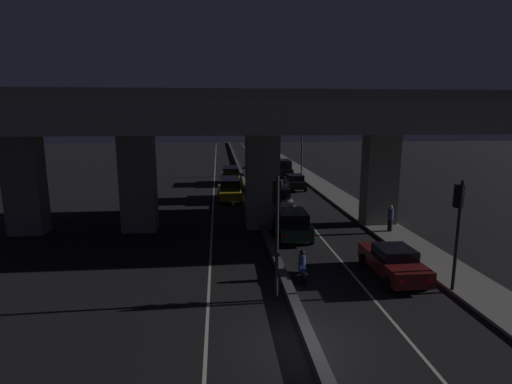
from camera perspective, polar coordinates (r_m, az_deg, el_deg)
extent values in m
plane|color=black|center=(13.91, 7.69, -20.96)|extent=(200.00, 200.00, 0.00)
cube|color=beige|center=(47.07, -5.95, 1.85)|extent=(0.12, 126.00, 0.00)
cube|color=beige|center=(47.47, 2.14, 1.97)|extent=(0.12, 126.00, 0.00)
cube|color=#4C4C51|center=(47.12, -1.89, 2.11)|extent=(0.41, 126.00, 0.33)
cube|color=gray|center=(41.58, 9.78, 0.65)|extent=(2.43, 126.00, 0.13)
cube|color=gray|center=(26.42, -16.48, 1.40)|extent=(2.14, 1.46, 6.36)
cube|color=gray|center=(28.07, 17.25, 1.89)|extent=(2.14, 1.46, 6.36)
cube|color=gray|center=(26.08, 0.91, 1.73)|extent=(2.14, 1.46, 6.36)
cube|color=gray|center=(28.56, -30.14, 1.05)|extent=(2.14, 1.46, 6.36)
cube|color=gray|center=(25.75, 0.93, 10.64)|extent=(35.83, 12.27, 1.73)
cube|color=#333335|center=(25.78, 0.94, 13.56)|extent=(35.83, 0.40, 0.90)
cylinder|color=black|center=(15.77, 3.00, -6.82)|extent=(0.14, 0.14, 5.06)
cube|color=black|center=(15.48, 2.97, -0.07)|extent=(0.30, 0.28, 0.95)
sphere|color=red|center=(15.58, 2.90, 1.11)|extent=(0.18, 0.18, 0.18)
sphere|color=black|center=(15.63, 2.89, 0.04)|extent=(0.18, 0.18, 0.18)
sphere|color=black|center=(15.69, 2.88, -1.03)|extent=(0.18, 0.18, 0.18)
cylinder|color=black|center=(18.42, 26.81, -5.86)|extent=(0.14, 0.14, 4.77)
cube|color=black|center=(18.18, 26.97, -0.52)|extent=(0.30, 0.28, 0.95)
sphere|color=red|center=(18.26, 26.80, 0.48)|extent=(0.18, 0.18, 0.18)
sphere|color=black|center=(18.31, 26.72, -0.43)|extent=(0.18, 0.18, 0.18)
sphere|color=black|center=(18.36, 26.64, -1.34)|extent=(0.18, 0.18, 0.18)
cylinder|color=#2D2D30|center=(49.67, 6.58, 6.92)|extent=(0.18, 0.18, 7.96)
cylinder|color=#2D2D30|center=(49.39, 5.67, 11.37)|extent=(1.74, 0.10, 0.10)
ellipsoid|color=#F2B759|center=(49.23, 4.66, 11.27)|extent=(0.56, 0.32, 0.24)
cube|color=#591414|center=(19.53, 18.96, -9.62)|extent=(1.79, 4.28, 0.69)
cube|color=black|center=(19.26, 19.19, -8.12)|extent=(1.55, 1.72, 0.46)
cylinder|color=black|center=(20.53, 15.05, -9.41)|extent=(0.21, 0.67, 0.67)
cylinder|color=black|center=(21.19, 19.40, -9.02)|extent=(0.21, 0.67, 0.67)
cylinder|color=black|center=(18.14, 18.29, -12.36)|extent=(0.21, 0.67, 0.67)
cylinder|color=black|center=(18.88, 23.10, -11.76)|extent=(0.21, 0.67, 0.67)
cube|color=red|center=(17.48, 20.10, -12.02)|extent=(0.18, 0.03, 0.11)
cube|color=red|center=(18.04, 23.65, -11.57)|extent=(0.18, 0.03, 0.11)
cube|color=black|center=(24.34, 5.20, -4.96)|extent=(1.99, 4.10, 0.72)
cube|color=black|center=(24.17, 5.23, -3.43)|extent=(1.72, 2.47, 0.62)
cylinder|color=black|center=(25.59, 2.68, -4.97)|extent=(0.22, 0.69, 0.68)
cylinder|color=black|center=(25.86, 6.75, -4.87)|extent=(0.22, 0.69, 0.68)
cylinder|color=black|center=(23.05, 3.43, -6.77)|extent=(0.22, 0.69, 0.68)
cylinder|color=black|center=(23.35, 7.94, -6.63)|extent=(0.22, 0.69, 0.68)
cube|color=red|center=(22.31, 4.34, -6.32)|extent=(0.18, 0.03, 0.11)
cube|color=red|center=(22.53, 7.67, -6.22)|extent=(0.18, 0.03, 0.11)
cube|color=silver|center=(32.29, 3.22, -1.12)|extent=(1.92, 4.77, 0.60)
cube|color=black|center=(32.15, 3.24, 0.08)|extent=(1.65, 2.87, 0.78)
cylinder|color=black|center=(33.77, 1.43, -1.10)|extent=(0.22, 0.66, 0.65)
cylinder|color=black|center=(33.97, 4.36, -1.05)|extent=(0.22, 0.66, 0.65)
cylinder|color=black|center=(30.75, 1.95, -2.29)|extent=(0.22, 0.66, 0.65)
cylinder|color=black|center=(30.96, 5.17, -2.24)|extent=(0.22, 0.66, 0.65)
cube|color=red|center=(29.91, 2.58, -2.02)|extent=(0.18, 0.04, 0.11)
cube|color=red|center=(30.07, 4.95, -1.98)|extent=(0.18, 0.04, 0.11)
cube|color=black|center=(40.29, 5.56, 1.30)|extent=(1.75, 3.97, 0.68)
cube|color=black|center=(40.00, 5.62, 2.11)|extent=(1.52, 1.91, 0.53)
cylinder|color=black|center=(41.48, 4.09, 1.13)|extent=(0.21, 0.66, 0.66)
cylinder|color=black|center=(41.76, 6.36, 1.15)|extent=(0.21, 0.66, 0.66)
cylinder|color=black|center=(38.94, 4.68, 0.48)|extent=(0.21, 0.66, 0.66)
cylinder|color=black|center=(39.25, 7.08, 0.51)|extent=(0.21, 0.66, 0.66)
cube|color=red|center=(38.25, 5.21, 0.85)|extent=(0.18, 0.03, 0.11)
cube|color=red|center=(38.48, 6.96, 0.87)|extent=(0.18, 0.03, 0.11)
cube|color=black|center=(48.76, 3.93, 3.01)|extent=(2.00, 3.99, 0.73)
cube|color=black|center=(48.75, 3.93, 4.03)|extent=(1.75, 2.88, 0.99)
cylinder|color=black|center=(49.97, 2.67, 2.79)|extent=(0.22, 0.66, 0.65)
cylinder|color=black|center=(50.22, 4.78, 2.81)|extent=(0.22, 0.66, 0.65)
cylinder|color=black|center=(47.42, 3.03, 2.35)|extent=(0.22, 0.66, 0.65)
cylinder|color=black|center=(47.67, 5.25, 2.37)|extent=(0.22, 0.66, 0.65)
cube|color=red|center=(46.72, 3.45, 2.72)|extent=(0.18, 0.03, 0.11)
cube|color=red|center=(46.91, 5.06, 2.73)|extent=(0.18, 0.03, 0.11)
cube|color=gray|center=(57.20, 2.22, 4.17)|extent=(1.85, 4.44, 0.75)
cube|color=black|center=(57.02, 2.24, 4.74)|extent=(1.60, 1.79, 0.42)
cylinder|color=black|center=(58.56, 1.16, 3.96)|extent=(0.21, 0.60, 0.59)
cylinder|color=black|center=(58.80, 2.86, 3.98)|extent=(0.21, 0.60, 0.59)
cylinder|color=black|center=(55.69, 1.53, 3.60)|extent=(0.21, 0.60, 0.59)
cylinder|color=black|center=(55.95, 3.32, 3.62)|extent=(0.21, 0.60, 0.59)
cube|color=red|center=(54.92, 1.90, 3.93)|extent=(0.18, 0.03, 0.11)
cube|color=red|center=(55.11, 3.20, 3.94)|extent=(0.18, 0.03, 0.11)
cube|color=gold|center=(35.26, -3.82, -0.07)|extent=(1.98, 4.55, 0.72)
cube|color=black|center=(35.00, -3.83, 1.23)|extent=(1.72, 3.28, 0.94)
cylinder|color=black|center=(33.93, -2.14, -1.10)|extent=(0.22, 0.59, 0.59)
cylinder|color=black|center=(33.84, -5.22, -1.17)|extent=(0.22, 0.59, 0.59)
cylinder|color=black|center=(36.84, -2.52, -0.15)|extent=(0.22, 0.59, 0.59)
cylinder|color=black|center=(36.75, -5.36, -0.21)|extent=(0.22, 0.59, 0.59)
cube|color=white|center=(37.53, -3.01, 0.44)|extent=(0.18, 0.03, 0.11)
cube|color=white|center=(37.47, -5.00, 0.40)|extent=(0.18, 0.03, 0.11)
cube|color=gold|center=(43.49, -3.66, 2.02)|extent=(1.88, 4.44, 0.71)
cube|color=black|center=(43.27, -3.67, 3.03)|extent=(1.66, 3.20, 0.86)
cylinder|color=black|center=(42.14, -2.34, 1.26)|extent=(0.20, 0.60, 0.60)
cylinder|color=black|center=(42.08, -4.85, 1.21)|extent=(0.20, 0.60, 0.60)
cylinder|color=black|center=(45.03, -2.55, 1.87)|extent=(0.20, 0.60, 0.60)
cylinder|color=black|center=(44.98, -4.89, 1.83)|extent=(0.20, 0.60, 0.60)
cube|color=white|center=(45.74, -2.92, 2.32)|extent=(0.18, 0.03, 0.11)
cube|color=white|center=(45.70, -4.57, 2.30)|extent=(0.18, 0.03, 0.11)
cylinder|color=black|center=(19.22, 6.29, -10.62)|extent=(0.12, 0.60, 0.60)
cylinder|color=black|center=(18.01, 6.85, -12.15)|extent=(0.14, 0.60, 0.60)
cube|color=navy|center=(18.53, 6.57, -10.73)|extent=(0.31, 1.01, 0.32)
cylinder|color=navy|center=(18.39, 6.60, -9.61)|extent=(0.34, 0.34, 0.45)
sphere|color=black|center=(18.28, 6.62, -8.59)|extent=(0.24, 0.24, 0.24)
cube|color=red|center=(17.88, 6.89, -11.56)|extent=(0.08, 0.04, 0.08)
cylinder|color=black|center=(26.69, 18.58, -4.48)|extent=(0.29, 0.29, 0.79)
cylinder|color=navy|center=(26.51, 18.68, -2.97)|extent=(0.34, 0.34, 0.66)
sphere|color=tan|center=(26.42, 18.74, -2.06)|extent=(0.21, 0.21, 0.21)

